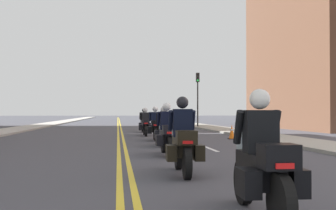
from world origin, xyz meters
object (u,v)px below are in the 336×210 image
at_px(motorcycle_0, 263,166).
at_px(motorcycle_3, 164,130).
at_px(motorcycle_5, 145,124).
at_px(traffic_cone_0, 232,132).
at_px(motorcycle_1, 183,144).
at_px(motorcycle_2, 167,134).
at_px(motorcycle_4, 155,126).
at_px(traffic_light_far, 198,90).
at_px(motorcycle_6, 144,122).

distance_m(motorcycle_0, motorcycle_3, 11.28).
relative_size(motorcycle_5, traffic_cone_0, 3.10).
distance_m(motorcycle_1, motorcycle_2, 4.04).
distance_m(motorcycle_4, traffic_cone_0, 3.90).
relative_size(motorcycle_0, traffic_light_far, 0.45).
relative_size(motorcycle_1, motorcycle_2, 1.04).
distance_m(motorcycle_5, traffic_cone_0, 5.35).
relative_size(motorcycle_0, motorcycle_1, 0.99).
bearing_deg(motorcycle_5, motorcycle_2, -89.56).
xyz_separation_m(motorcycle_6, traffic_light_far, (5.17, 8.08, 2.62)).
bearing_deg(motorcycle_1, motorcycle_4, 89.76).
height_order(motorcycle_3, motorcycle_4, motorcycle_4).
xyz_separation_m(motorcycle_1, traffic_light_far, (5.54, 27.18, 2.62)).
xyz_separation_m(motorcycle_0, motorcycle_2, (-0.27, 7.80, -0.01)).
bearing_deg(motorcycle_5, motorcycle_1, -90.02).
bearing_deg(traffic_cone_0, motorcycle_3, -133.65).
height_order(motorcycle_0, traffic_cone_0, motorcycle_0).
xyz_separation_m(motorcycle_4, motorcycle_5, (-0.21, 3.97, -0.01)).
bearing_deg(motorcycle_0, motorcycle_5, 91.92).
bearing_deg(motorcycle_0, motorcycle_6, 91.31).
bearing_deg(traffic_cone_0, motorcycle_2, -118.77).
distance_m(motorcycle_0, traffic_cone_0, 15.78).
distance_m(motorcycle_3, traffic_light_far, 20.49).
bearing_deg(motorcycle_1, motorcycle_0, -82.05).
distance_m(motorcycle_0, traffic_light_far, 31.47).
height_order(motorcycle_1, motorcycle_4, motorcycle_1).
distance_m(motorcycle_0, motorcycle_5, 18.76).
distance_m(motorcycle_2, motorcycle_3, 3.49).
bearing_deg(motorcycle_6, traffic_cone_0, -66.27).
xyz_separation_m(motorcycle_2, motorcycle_4, (0.26, 6.99, 0.01)).
height_order(motorcycle_5, motorcycle_6, motorcycle_5).
bearing_deg(traffic_light_far, motorcycle_1, -101.53).
height_order(motorcycle_0, motorcycle_5, motorcycle_0).
bearing_deg(motorcycle_4, motorcycle_6, 92.86).
height_order(motorcycle_2, traffic_cone_0, motorcycle_2).
xyz_separation_m(motorcycle_3, traffic_light_far, (5.12, 19.66, 2.64)).
height_order(motorcycle_2, motorcycle_4, motorcycle_2).
bearing_deg(motorcycle_6, motorcycle_5, -96.13).
height_order(motorcycle_1, traffic_light_far, traffic_light_far).
bearing_deg(motorcycle_0, traffic_light_far, 81.80).
xyz_separation_m(motorcycle_2, motorcycle_3, (0.28, 3.48, -0.01)).
xyz_separation_m(traffic_cone_0, traffic_light_far, (1.29, 15.64, 2.92)).
xyz_separation_m(motorcycle_5, traffic_cone_0, (4.07, -3.46, -0.28)).
xyz_separation_m(motorcycle_2, motorcycle_5, (0.05, 10.96, -0.00)).
distance_m(motorcycle_6, traffic_light_far, 9.95).
distance_m(motorcycle_1, motorcycle_5, 15.00).
bearing_deg(traffic_light_far, motorcycle_2, -103.15).
distance_m(motorcycle_1, motorcycle_3, 7.53).
bearing_deg(traffic_cone_0, motorcycle_4, -172.47).
distance_m(motorcycle_2, traffic_light_far, 23.91).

